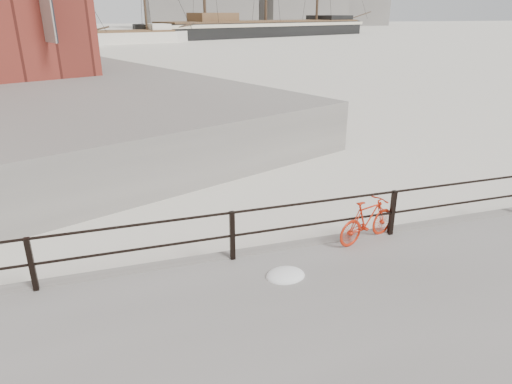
{
  "coord_description": "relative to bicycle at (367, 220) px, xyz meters",
  "views": [
    {
      "loc": [
        -8.91,
        -7.66,
        4.82
      ],
      "look_at": [
        -6.0,
        1.5,
        1.0
      ],
      "focal_mm": 32.0,
      "sensor_mm": 36.0,
      "label": 1
    }
  ],
  "objects": [
    {
      "name": "schooner_left",
      "position": [
        -17.19,
        66.65,
        -0.81
      ],
      "size": [
        26.14,
        12.23,
        19.55
      ],
      "primitive_type": null,
      "rotation": [
        0.0,
        0.0,
        -0.02
      ],
      "color": "beige",
      "rests_on": "ground"
    },
    {
      "name": "bicycle",
      "position": [
        0.0,
        0.0,
        0.0
      ],
      "size": [
        1.53,
        0.67,
        0.93
      ],
      "primitive_type": "imported",
      "rotation": [
        0.0,
        0.0,
        0.3
      ],
      "color": "red",
      "rests_on": "promenade"
    },
    {
      "name": "barque_black",
      "position": [
        27.08,
        86.35,
        -0.81
      ],
      "size": [
        66.69,
        41.24,
        35.65
      ],
      "primitive_type": null,
      "rotation": [
        0.0,
        0.0,
        0.35
      ],
      "color": "black",
      "rests_on": "ground"
    },
    {
      "name": "industrial_east",
      "position": [
        82.15,
        150.25,
        6.19
      ],
      "size": [
        20.0,
        16.0,
        14.0
      ],
      "primitive_type": "cube",
      "color": "gray",
      "rests_on": "ground"
    },
    {
      "name": "schooner_mid",
      "position": [
        -4.29,
        71.72,
        -0.81
      ],
      "size": [
        30.63,
        17.68,
        20.71
      ],
      "primitive_type": null,
      "rotation": [
        0.0,
        0.0,
        0.2
      ],
      "color": "silver",
      "rests_on": "ground"
    },
    {
      "name": "ground",
      "position": [
        4.15,
        0.25,
        -0.81
      ],
      "size": [
        400.0,
        400.0,
        0.0
      ],
      "primitive_type": "plane",
      "color": "white",
      "rests_on": "ground"
    }
  ]
}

